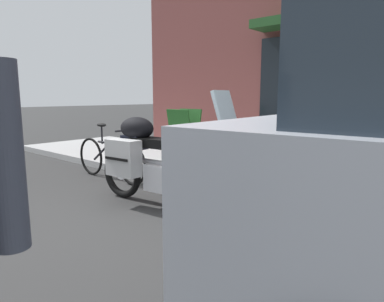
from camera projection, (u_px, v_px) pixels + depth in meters
name	position (u px, v px, depth m)	size (l,w,h in m)	color
ground_plane	(139.00, 223.00, 3.63)	(80.00, 80.00, 0.00)	#2E2E2E
touring_motorcycle	(158.00, 158.00, 4.05)	(2.24, 0.80, 1.40)	black
parked_bicycle	(110.00, 158.00, 5.45)	(1.73, 0.48, 0.91)	black
sandwich_board_sign	(184.00, 134.00, 6.58)	(0.55, 0.42, 0.97)	#1E511E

